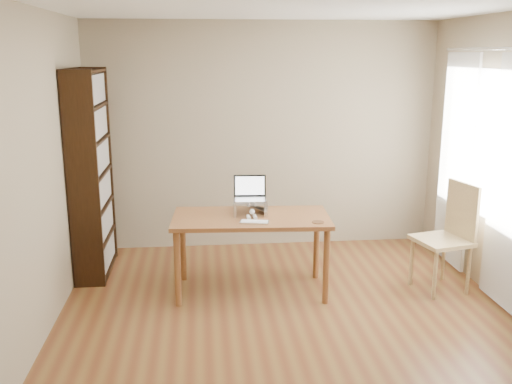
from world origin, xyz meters
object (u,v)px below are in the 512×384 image
object	(u,v)px
laptop	(250,193)
cat	(249,206)
keyboard	(254,222)
desk	(251,226)
bookshelf	(91,174)
chair	(450,233)

from	to	relation	value
laptop	cat	distance (m)	0.12
keyboard	cat	bearing A→B (deg)	105.12
desk	keyboard	xyz separation A→B (m)	(0.01, -0.22, 0.10)
bookshelf	desk	world-z (taller)	bookshelf
bookshelf	chair	xyz separation A→B (m)	(3.47, -0.83, -0.48)
desk	keyboard	distance (m)	0.24
laptop	keyboard	distance (m)	0.40
keyboard	cat	distance (m)	0.34
laptop	chair	xyz separation A→B (m)	(1.90, -0.28, -0.37)
bookshelf	desk	bearing A→B (deg)	-23.53
bookshelf	keyboard	distance (m)	1.84
desk	keyboard	world-z (taller)	keyboard
cat	chair	size ratio (longest dim) A/B	0.47
keyboard	cat	xyz separation A→B (m)	(-0.02, 0.33, 0.06)
keyboard	chair	distance (m)	1.90
desk	cat	size ratio (longest dim) A/B	3.06
laptop	chair	distance (m)	1.95
bookshelf	cat	size ratio (longest dim) A/B	4.26
cat	bookshelf	bearing A→B (deg)	157.82
bookshelf	chair	size ratio (longest dim) A/B	2.00
cat	chair	bearing A→B (deg)	-9.75
bookshelf	laptop	distance (m)	1.66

